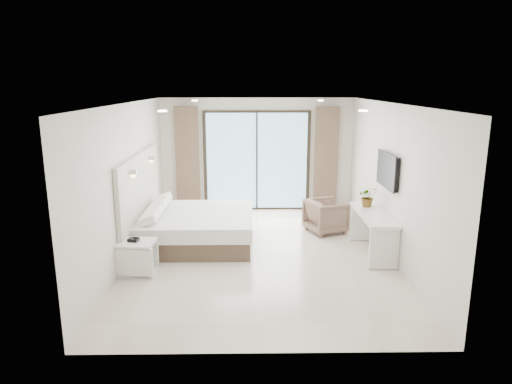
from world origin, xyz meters
The scene contains 8 objects.
ground centered at (0.00, 0.00, 0.00)m, with size 6.20×6.20×0.00m, color beige.
room_shell centered at (-0.20, 0.82, 1.58)m, with size 4.62×6.22×2.72m.
bed centered at (-1.23, 0.64, 0.32)m, with size 2.16×2.06×0.74m.
nightstand centered at (-2.02, -0.81, 0.27)m, with size 0.64×0.54×0.54m.
phone centered at (-2.05, -0.79, 0.58)m, with size 0.16×0.13×0.05m, color black.
console_desk centered at (2.04, 0.03, 0.56)m, with size 0.50×1.61×0.77m.
plant centered at (2.04, 0.47, 0.92)m, with size 0.35×0.39×0.30m, color #33662D.
armchair centered at (1.42, 1.29, 0.38)m, with size 0.73×0.69×0.75m, color #876858.
Camera 1 is at (-0.18, -7.77, 3.03)m, focal length 32.00 mm.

